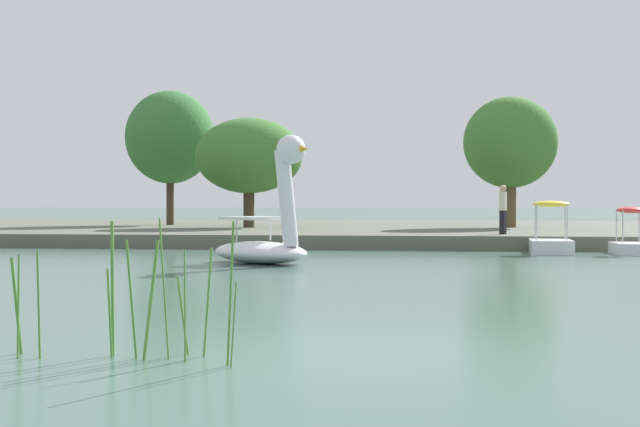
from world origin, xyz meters
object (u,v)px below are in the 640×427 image
object	(u,v)px
tree_sapling_by_fence	(249,156)
tree_broadleaf_behind_dock	(510,143)
pedal_boat_red	(631,240)
swan_boat	(266,233)
pedal_boat_yellow	(551,240)
person_on_path	(503,208)
tree_broadleaf_right	(170,138)

from	to	relation	value
tree_sapling_by_fence	tree_broadleaf_behind_dock	world-z (taller)	tree_broadleaf_behind_dock
pedal_boat_red	swan_boat	bearing A→B (deg)	-152.40
swan_boat	pedal_boat_yellow	xyz separation A→B (m)	(8.07, 5.62, -0.37)
swan_boat	pedal_boat_red	distance (m)	11.83
tree_broadleaf_behind_dock	person_on_path	size ratio (longest dim) A/B	3.40
swan_boat	tree_broadleaf_right	bearing A→B (deg)	113.39
swan_boat	pedal_boat_red	bearing A→B (deg)	27.60
pedal_boat_yellow	tree_broadleaf_behind_dock	bearing A→B (deg)	90.44
pedal_boat_red	person_on_path	bearing A→B (deg)	138.49
pedal_boat_red	tree_broadleaf_right	distance (m)	24.50
swan_boat	person_on_path	world-z (taller)	swan_boat
pedal_boat_red	tree_broadleaf_right	size ratio (longest dim) A/B	0.26
pedal_boat_red	tree_broadleaf_behind_dock	size ratio (longest dim) A/B	0.29
pedal_boat_red	tree_broadleaf_behind_dock	bearing A→B (deg)	101.68
tree_broadleaf_right	pedal_boat_yellow	bearing A→B (deg)	-40.77
tree_sapling_by_fence	person_on_path	xyz separation A→B (m)	(10.65, -7.39, -2.30)
tree_broadleaf_right	person_on_path	bearing A→B (deg)	-36.25
pedal_boat_yellow	tree_broadleaf_behind_dock	world-z (taller)	tree_broadleaf_behind_dock
pedal_boat_red	person_on_path	world-z (taller)	person_on_path
swan_boat	pedal_boat_red	world-z (taller)	swan_boat
pedal_boat_yellow	tree_broadleaf_behind_dock	xyz separation A→B (m)	(-0.09, 11.91, 3.89)
person_on_path	pedal_boat_yellow	bearing A→B (deg)	-68.32
pedal_boat_yellow	pedal_boat_red	bearing A→B (deg)	-3.52
tree_broadleaf_behind_dock	person_on_path	distance (m)	9.39
swan_boat	pedal_boat_yellow	distance (m)	9.85
tree_broadleaf_right	tree_broadleaf_behind_dock	distance (m)	16.87
tree_sapling_by_fence	tree_broadleaf_right	distance (m)	6.43
tree_sapling_by_fence	tree_broadleaf_behind_dock	size ratio (longest dim) A/B	1.03
swan_boat	pedal_boat_red	size ratio (longest dim) A/B	1.98
person_on_path	tree_broadleaf_right	bearing A→B (deg)	143.75
person_on_path	swan_boat	bearing A→B (deg)	-128.33
pedal_boat_yellow	tree_broadleaf_right	distance (m)	22.58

